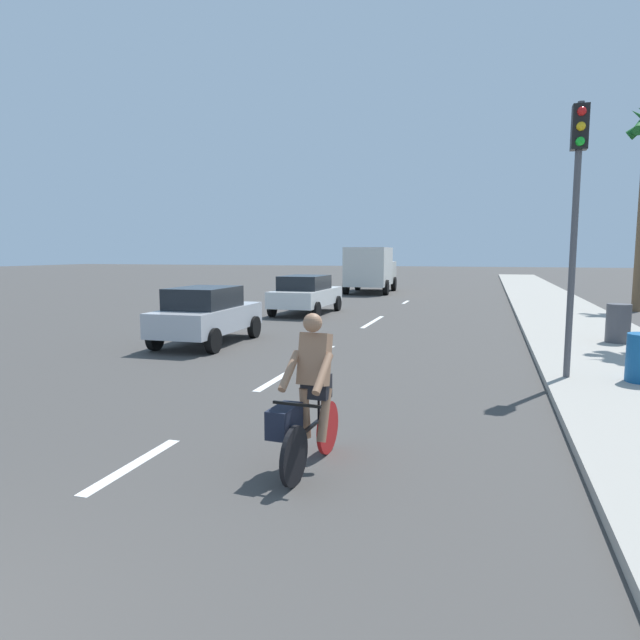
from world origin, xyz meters
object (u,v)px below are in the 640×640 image
parked_car_silver (207,314)px  traffic_signal (576,192)px  parked_car_white (306,293)px  cyclist (307,399)px  delivery_truck (371,269)px  trash_bin_far (618,323)px

parked_car_silver → traffic_signal: size_ratio=0.76×
parked_car_silver → parked_car_white: same height
parked_car_silver → parked_car_white: size_ratio=0.90×
cyclist → parked_car_silver: size_ratio=0.46×
parked_car_silver → parked_car_white: 7.94m
cyclist → delivery_truck: (-5.07, 28.16, 0.67)m
parked_car_white → traffic_signal: size_ratio=0.84×
cyclist → traffic_signal: size_ratio=0.35×
parked_car_silver → trash_bin_far: bearing=12.4°
parked_car_white → trash_bin_far: (10.42, -5.33, -0.19)m
cyclist → traffic_signal: traffic_signal is taller
delivery_truck → traffic_signal: traffic_signal is taller
parked_car_silver → traffic_signal: traffic_signal is taller
parked_car_silver → trash_bin_far: size_ratio=3.88×
cyclist → traffic_signal: bearing=-118.5°
parked_car_white → trash_bin_far: parked_car_white is taller
delivery_truck → traffic_signal: bearing=-72.1°
trash_bin_far → cyclist: bearing=-117.3°
trash_bin_far → traffic_signal: bearing=-110.7°
cyclist → parked_car_white: cyclist is taller
traffic_signal → trash_bin_far: 5.95m
cyclist → traffic_signal: 6.97m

